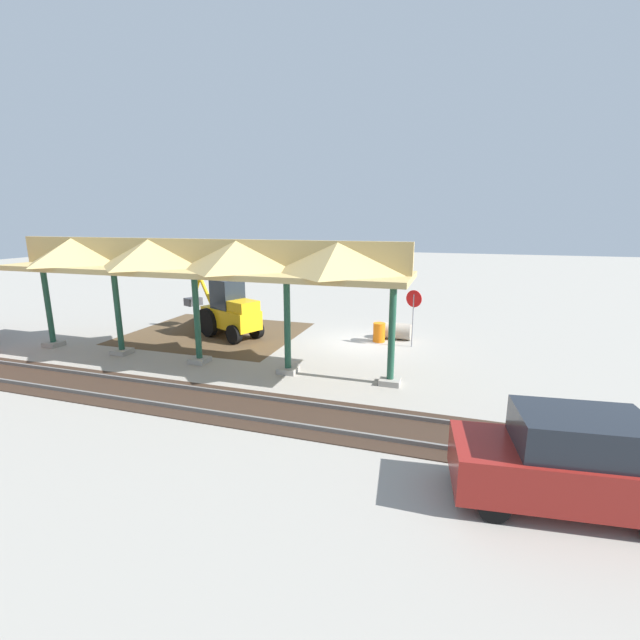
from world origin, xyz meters
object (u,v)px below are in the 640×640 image
Objects in this scene: backhoe at (229,311)px; distant_parked_car at (568,462)px; stop_sign at (414,306)px; concrete_pipe at (397,331)px; traffic_barrel at (379,332)px.

distant_parked_car is at bearing 143.51° from backhoe.
backhoe is 15.86m from distant_parked_car.
stop_sign is 2.02m from concrete_pipe.
traffic_barrel reaches higher than concrete_pipe.
traffic_barrel is (1.56, -0.38, -1.42)m from stop_sign.
stop_sign is at bearing 166.44° from traffic_barrel.
distant_parked_car reaches higher than traffic_barrel.
backhoe is (8.72, 0.91, -0.60)m from stop_sign.
stop_sign reaches higher than traffic_barrel.
backhoe is at bearing 5.96° from stop_sign.
stop_sign is at bearing -68.74° from distant_parked_car.
backhoe reaches higher than stop_sign.
traffic_barrel is at bearing -13.56° from stop_sign.
concrete_pipe is 1.46× the size of traffic_barrel.
backhoe is at bearing -36.49° from distant_parked_car.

